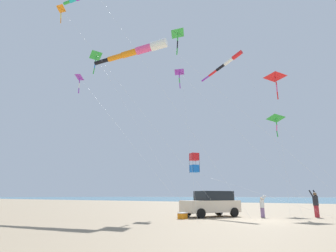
{
  "coord_description": "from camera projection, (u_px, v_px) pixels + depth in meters",
  "views": [
    {
      "loc": [
        18.1,
        7.01,
        1.51
      ],
      "look_at": [
        -2.87,
        -9.54,
        8.05
      ],
      "focal_mm": 30.53,
      "sensor_mm": 36.0,
      "label": 1
    }
  ],
  "objects": [
    {
      "name": "kite_delta_checkered_midright",
      "position": [
        276.0,
        119.0,
        27.96
      ],
      "size": [
        3.0,
        7.25,
        9.25
      ],
      "color": "green",
      "rests_on": "ground_plane"
    },
    {
      "name": "kite_windsock_long_streamer_left",
      "position": [
        140.0,
        50.0,
        27.96
      ],
      "size": [
        9.23,
        20.36,
        16.16
      ],
      "color": "white",
      "rests_on": "ground_plane"
    },
    {
      "name": "kite_delta_orange_high_right",
      "position": [
        80.0,
        78.0,
        28.2
      ],
      "size": [
        2.29,
        12.49,
        13.2
      ],
      "color": "purple",
      "rests_on": "ground_plane"
    },
    {
      "name": "kite_delta_small_distant",
      "position": [
        275.0,
        77.0,
        28.15
      ],
      "size": [
        5.67,
        2.54,
        13.29
      ],
      "color": "red",
      "rests_on": "ground_plane"
    },
    {
      "name": "kite_delta_red_high_left",
      "position": [
        96.0,
        56.0,
        32.82
      ],
      "size": [
        1.38,
        12.98,
        17.61
      ],
      "color": "green",
      "rests_on": "ground_plane"
    },
    {
      "name": "kite_delta_blue_topmost",
      "position": [
        62.0,
        10.0,
        28.21
      ],
      "size": [
        6.14,
        14.72,
        19.76
      ],
      "color": "orange",
      "rests_on": "ground_plane"
    },
    {
      "name": "kite_box_green_low_center",
      "position": [
        194.0,
        163.0,
        29.6
      ],
      "size": [
        1.72,
        12.94,
        5.83
      ],
      "color": "red",
      "rests_on": "ground_plane"
    },
    {
      "name": "person_child_green_jacket",
      "position": [
        262.0,
        205.0,
        20.64
      ],
      "size": [
        0.42,
        0.51,
        1.55
      ],
      "color": "#8E6B9E",
      "rests_on": "ground_plane"
    },
    {
      "name": "kite_windsock_yellow_midlevel",
      "position": [
        226.0,
        63.0,
        33.15
      ],
      "size": [
        8.46,
        12.39,
        17.26
      ],
      "color": "red",
      "rests_on": "ground_plane"
    },
    {
      "name": "person_adult_flyer",
      "position": [
        316.0,
        202.0,
        20.65
      ],
      "size": [
        0.67,
        0.69,
        1.92
      ],
      "color": "#B72833",
      "rests_on": "ground_plane"
    },
    {
      "name": "parked_car",
      "position": [
        211.0,
        203.0,
        21.28
      ],
      "size": [
        4.68,
        3.46,
        1.85
      ],
      "color": "beige",
      "rests_on": "ground_plane"
    },
    {
      "name": "cooler_box",
      "position": [
        183.0,
        216.0,
        19.05
      ],
      "size": [
        0.62,
        0.42,
        0.42
      ],
      "color": "orange",
      "rests_on": "ground_plane"
    },
    {
      "name": "kite_delta_long_streamer_right",
      "position": [
        178.0,
        34.0,
        30.88
      ],
      "size": [
        9.54,
        8.56,
        18.91
      ],
      "color": "green",
      "rests_on": "ground_plane"
    },
    {
      "name": "ground_plane",
      "position": [
        260.0,
        221.0,
        17.66
      ],
      "size": [
        600.0,
        600.0,
        0.0
      ],
      "primitive_type": "plane",
      "color": "gray"
    },
    {
      "name": "kite_delta_purple_drifting",
      "position": [
        180.0,
        72.0,
        29.18
      ],
      "size": [
        1.3,
        12.55,
        14.08
      ],
      "color": "purple",
      "rests_on": "ground_plane"
    }
  ]
}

